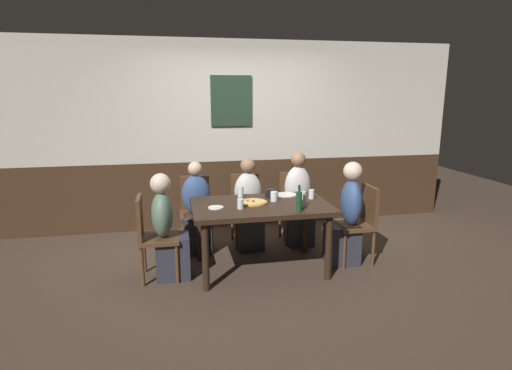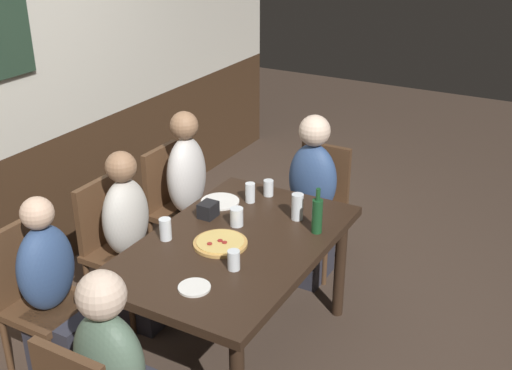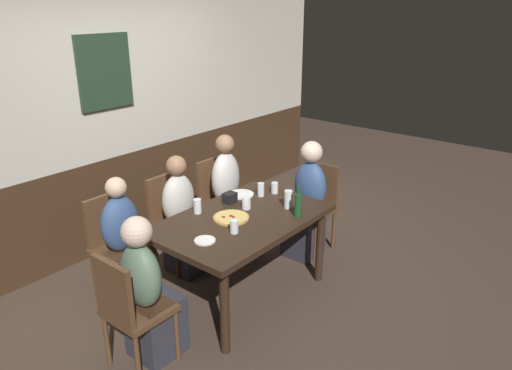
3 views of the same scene
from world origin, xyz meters
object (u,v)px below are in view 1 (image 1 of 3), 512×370
dining_table (261,212)px  pint_glass_amber (311,195)px  chair_mid_far (246,205)px  person_right_far (298,206)px  person_head_east (347,221)px  condiment_caddy (271,193)px  person_mid_far (249,210)px  plate_white_large (286,195)px  person_head_west (168,234)px  pizza (253,202)px  chair_right_far (295,202)px  person_left_far (197,214)px  pint_glass_stout (240,205)px  chair_left_far (196,207)px  pint_glass_pale (298,193)px  chair_head_west (151,233)px  plate_white_small (216,207)px  chair_head_east (360,220)px  beer_bottle_green (299,201)px  highball_clear (274,197)px  beer_glass_half (241,192)px  tumbler_short (303,200)px

dining_table → pint_glass_amber: (0.60, 0.11, 0.13)m
chair_mid_far → person_right_far: size_ratio=0.75×
person_head_east → condiment_caddy: bearing=160.8°
person_mid_far → plate_white_large: size_ratio=4.72×
person_head_west → pizza: 0.95m
chair_right_far → person_head_west: person_head_west is taller
person_left_far → pint_glass_stout: (0.40, -0.85, 0.33)m
chair_left_far → person_mid_far: 0.66m
person_right_far → condiment_caddy: (-0.47, -0.43, 0.29)m
pint_glass_pale → pizza: bearing=-167.5°
chair_head_west → person_head_west: size_ratio=0.79×
person_mid_far → plate_white_large: 0.60m
person_head_west → pint_glass_amber: person_head_west is taller
chair_head_west → plate_white_small: size_ratio=5.56×
chair_mid_far → chair_head_east: 1.44m
dining_table → beer_bottle_green: size_ratio=5.43×
person_head_east → pint_glass_pale: 0.62m
pizza → plate_white_small: size_ratio=1.85×
dining_table → pint_glass_pale: 0.51m
person_head_east → pint_glass_pale: person_head_east is taller
highball_clear → plate_white_small: 0.67m
beer_glass_half → tumbler_short: (0.56, -0.52, 0.02)m
chair_head_east → pint_glass_pale: bearing=166.2°
dining_table → condiment_caddy: 0.36m
chair_right_far → condiment_caddy: (-0.47, -0.60, 0.29)m
chair_left_far → chair_head_east: bearing=-26.2°
chair_right_far → person_left_far: person_left_far is taller
person_mid_far → highball_clear: size_ratio=10.45×
person_left_far → beer_bottle_green: 1.48m
person_right_far → person_head_east: person_right_far is taller
plate_white_large → pint_glass_amber: bearing=-42.2°
highball_clear → pint_glass_pale: 0.31m
person_left_far → chair_left_far: bearing=90.0°
plate_white_small → person_head_east: bearing=2.5°
dining_table → person_mid_far: 0.74m
person_right_far → beer_glass_half: size_ratio=9.54×
chair_head_west → plate_white_large: (1.51, 0.32, 0.25)m
highball_clear → chair_head_west: bearing=-176.3°
highball_clear → beer_bottle_green: beer_bottle_green is taller
chair_left_far → highball_clear: 1.17m
tumbler_short → dining_table: bearing=155.5°
chair_left_far → plate_white_large: 1.18m
dining_table → highball_clear: bearing=27.2°
tumbler_short → person_right_far: bearing=75.1°
tumbler_short → plate_white_small: (-0.89, 0.12, -0.07)m
person_left_far → person_mid_far: bearing=0.1°
pint_glass_stout → tumbler_short: tumbler_short is taller
chair_left_far → person_head_west: bearing=-111.2°
person_right_far → plate_white_large: bearing=-124.8°
highball_clear → person_head_west: bearing=-175.8°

